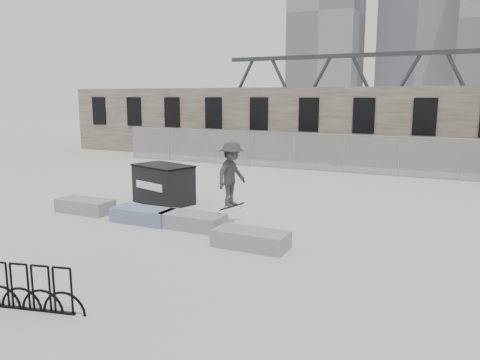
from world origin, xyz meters
name	(u,v)px	position (x,y,z in m)	size (l,w,h in m)	color
ground	(163,224)	(0.00, 0.00, 0.00)	(120.00, 120.00, 0.00)	beige
stone_wall	(315,124)	(0.00, 16.24, 2.26)	(36.00, 2.58, 4.50)	brown
chainlink_fence	(294,150)	(0.00, 12.50, 1.04)	(22.06, 0.06, 2.02)	gray
planter_far_left	(85,205)	(-3.31, 0.08, 0.25)	(2.00, 0.90, 0.46)	gray
planter_center_left	(143,215)	(-0.71, -0.10, 0.25)	(2.00, 0.90, 0.46)	#304E91
planter_center_right	(192,220)	(1.09, -0.03, 0.25)	(2.00, 0.90, 0.46)	gray
planter_offset	(251,238)	(3.45, -0.91, 0.25)	(2.00, 0.90, 0.46)	gray
dumpster	(164,184)	(-1.65, 2.42, 0.74)	(2.52, 1.94, 1.46)	black
bike_rack	(10,286)	(0.84, -6.20, 0.44)	(3.07, 0.77, 0.90)	black
skyline_towers	(424,12)	(-1.01, 93.81, 20.79)	(58.00, 28.00, 48.00)	slate
skateboarder	(232,174)	(2.12, 0.61, 1.66)	(0.89, 1.35, 2.13)	#2E2F31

